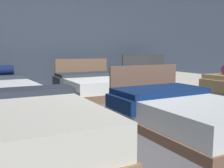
# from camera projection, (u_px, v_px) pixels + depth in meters

# --- Properties ---
(ground_plane) EXTENTS (18.00, 18.00, 0.02)m
(ground_plane) POSITION_uv_depth(u_px,v_px,m) (127.00, 108.00, 4.70)
(ground_plane) COLOR #5B5B60
(showroom_back_wall) EXTENTS (18.00, 0.06, 3.50)m
(showroom_back_wall) POSITION_uv_depth(u_px,v_px,m) (70.00, 27.00, 7.24)
(showroom_back_wall) COLOR #333D4C
(showroom_back_wall) RESTS_ON ground_plane
(bed_0) EXTENTS (1.71, 1.97, 0.60)m
(bed_0) POSITION_uv_depth(u_px,v_px,m) (14.00, 134.00, 2.39)
(bed_0) COLOR #8F6B48
(bed_0) RESTS_ON ground_plane
(bed_1) EXTENTS (1.54, 2.07, 0.83)m
(bed_1) POSITION_uv_depth(u_px,v_px,m) (183.00, 112.00, 3.46)
(bed_1) COLOR brown
(bed_1) RESTS_ON ground_plane
(bed_4) EXTENTS (1.65, 1.95, 0.86)m
(bed_4) POSITION_uv_depth(u_px,v_px,m) (95.00, 86.00, 6.00)
(bed_4) COLOR brown
(bed_4) RESTS_ON ground_plane
(bed_5) EXTENTS (1.72, 2.04, 0.96)m
(bed_5) POSITION_uv_depth(u_px,v_px,m) (163.00, 81.00, 7.03)
(bed_5) COLOR #313436
(bed_5) RESTS_ON ground_plane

